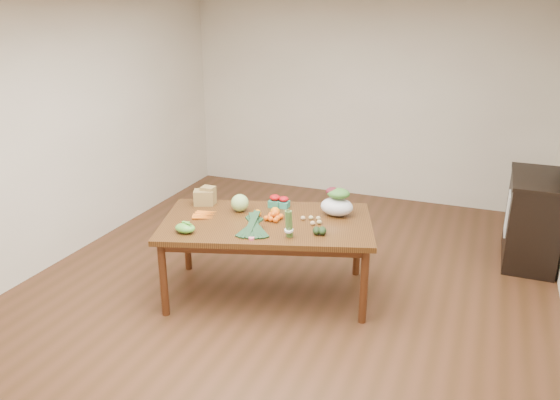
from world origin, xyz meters
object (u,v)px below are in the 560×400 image
at_px(paper_bag, 204,196).
at_px(cabbage, 240,203).
at_px(salad_bag, 337,203).
at_px(dining_table, 267,258).
at_px(kale_bunch, 253,226).
at_px(asparagus_bundle, 289,224).
at_px(mandarin_cluster, 273,216).
at_px(cabinet, 532,219).

distance_m(paper_bag, cabbage, 0.41).
bearing_deg(salad_bag, dining_table, -146.52).
relative_size(dining_table, kale_bunch, 4.77).
relative_size(asparagus_bundle, salad_bag, 0.81).
bearing_deg(cabbage, mandarin_cluster, -13.66).
bearing_deg(cabbage, paper_bag, 174.97).
distance_m(mandarin_cluster, kale_bunch, 0.39).
xyz_separation_m(dining_table, mandarin_cluster, (0.05, 0.04, 0.42)).
height_order(asparagus_bundle, salad_bag, asparagus_bundle).
relative_size(mandarin_cluster, salad_bag, 0.58).
bearing_deg(cabinet, salad_bag, -142.93).
bearing_deg(dining_table, cabinet, 18.85).
xyz_separation_m(cabinet, cabbage, (-2.68, -1.59, 0.36)).
relative_size(mandarin_cluster, kale_bunch, 0.45).
bearing_deg(paper_bag, kale_bunch, -34.02).
height_order(cabbage, asparagus_bundle, asparagus_bundle).
height_order(mandarin_cluster, kale_bunch, kale_bunch).
xyz_separation_m(dining_table, cabinet, (2.35, 1.72, 0.10)).
relative_size(dining_table, salad_bag, 6.18).
bearing_deg(cabinet, cabbage, -149.42).
relative_size(paper_bag, asparagus_bundle, 1.02).
bearing_deg(salad_bag, mandarin_cluster, -147.41).
bearing_deg(kale_bunch, salad_bag, 35.07).
distance_m(asparagus_bundle, salad_bag, 0.69).
relative_size(paper_bag, kale_bunch, 0.64).
relative_size(kale_bunch, salad_bag, 1.29).
distance_m(cabinet, kale_bunch, 3.14).
distance_m(dining_table, paper_bag, 0.90).
xyz_separation_m(cabinet, salad_bag, (-1.79, -1.35, 0.40)).
xyz_separation_m(dining_table, paper_bag, (-0.75, 0.17, 0.46)).
bearing_deg(kale_bunch, paper_bag, 128.59).
bearing_deg(mandarin_cluster, cabbage, 166.34).
bearing_deg(cabbage, asparagus_bundle, -32.08).
relative_size(cabinet, salad_bag, 3.30).
xyz_separation_m(cabinet, asparagus_bundle, (-2.03, -2.00, 0.40)).
xyz_separation_m(paper_bag, cabbage, (0.41, -0.04, -0.01)).
bearing_deg(salad_bag, cabinet, 37.07).
height_order(mandarin_cluster, asparagus_bundle, asparagus_bundle).
distance_m(cabbage, mandarin_cluster, 0.40).
height_order(dining_table, salad_bag, salad_bag).
height_order(dining_table, cabinet, cabinet).
relative_size(dining_table, asparagus_bundle, 7.63).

